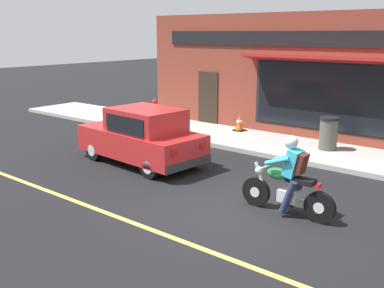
# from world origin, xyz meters

# --- Properties ---
(ground_plane) EXTENTS (80.00, 80.00, 0.00)m
(ground_plane) POSITION_xyz_m (0.00, 0.00, 0.00)
(ground_plane) COLOR black
(sidewalk_curb) EXTENTS (2.60, 22.00, 0.14)m
(sidewalk_curb) POSITION_xyz_m (5.12, 3.00, 0.07)
(sidewalk_curb) COLOR #ADAAA3
(sidewalk_curb) RESTS_ON ground
(lane_stripe) EXTENTS (0.12, 19.80, 0.01)m
(lane_stripe) POSITION_xyz_m (-1.80, 3.00, 0.00)
(lane_stripe) COLOR #D1C64C
(lane_stripe) RESTS_ON ground
(storefront_building) EXTENTS (1.25, 11.87, 4.20)m
(storefront_building) POSITION_xyz_m (6.65, 2.26, 2.11)
(storefront_building) COLOR brown
(storefront_building) RESTS_ON ground
(motorcycle_with_rider) EXTENTS (0.56, 2.02, 1.62)m
(motorcycle_with_rider) POSITION_xyz_m (0.46, -0.92, 0.68)
(motorcycle_with_rider) COLOR black
(motorcycle_with_rider) RESTS_ON ground
(car_hatchback) EXTENTS (1.92, 3.89, 1.57)m
(car_hatchback) POSITION_xyz_m (1.16, 3.88, 0.77)
(car_hatchback) COLOR black
(car_hatchback) RESTS_ON ground
(trash_bin) EXTENTS (0.56, 0.56, 0.98)m
(trash_bin) POSITION_xyz_m (5.39, 0.32, 0.64)
(trash_bin) COLOR #514C47
(trash_bin) RESTS_ON sidewalk_curb
(traffic_cone) EXTENTS (0.36, 0.36, 0.60)m
(traffic_cone) POSITION_xyz_m (5.93, 3.82, 0.43)
(traffic_cone) COLOR black
(traffic_cone) RESTS_ON sidewalk_curb
(fire_hydrant) EXTENTS (0.36, 0.24, 0.88)m
(fire_hydrant) POSITION_xyz_m (5.31, 7.36, 0.57)
(fire_hydrant) COLOR red
(fire_hydrant) RESTS_ON sidewalk_curb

